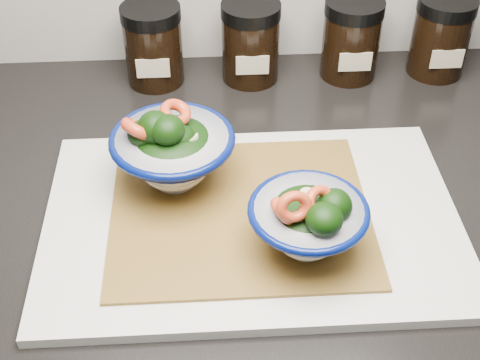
{
  "coord_description": "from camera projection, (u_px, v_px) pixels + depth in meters",
  "views": [
    {
      "loc": [
        -0.15,
        0.87,
        1.42
      ],
      "look_at": [
        -0.12,
        1.39,
        0.96
      ],
      "focal_mm": 50.0,
      "sensor_mm": 36.0,
      "label": 1
    }
  ],
  "objects": [
    {
      "name": "countertop",
      "position": [
        335.0,
        196.0,
        0.8
      ],
      "size": [
        3.5,
        0.6,
        0.04
      ],
      "primitive_type": "cube",
      "color": "black",
      "rests_on": "cabinet"
    },
    {
      "name": "cutting_board",
      "position": [
        252.0,
        220.0,
        0.73
      ],
      "size": [
        0.45,
        0.3,
        0.01
      ],
      "primitive_type": "cube",
      "color": "silver",
      "rests_on": "countertop"
    },
    {
      "name": "bamboo_mat",
      "position": [
        240.0,
        212.0,
        0.73
      ],
      "size": [
        0.28,
        0.24,
        0.0
      ],
      "primitive_type": "cube",
      "color": "olive",
      "rests_on": "cutting_board"
    },
    {
      "name": "bowl_left",
      "position": [
        172.0,
        150.0,
        0.74
      ],
      "size": [
        0.14,
        0.14,
        0.1
      ],
      "rotation": [
        0.0,
        0.0,
        -0.01
      ],
      "color": "white",
      "rests_on": "bamboo_mat"
    },
    {
      "name": "bowl_right",
      "position": [
        309.0,
        221.0,
        0.66
      ],
      "size": [
        0.12,
        0.12,
        0.1
      ],
      "rotation": [
        0.0,
        0.0,
        0.36
      ],
      "color": "white",
      "rests_on": "bamboo_mat"
    },
    {
      "name": "spice_jar_a",
      "position": [
        153.0,
        45.0,
        0.92
      ],
      "size": [
        0.08,
        0.08,
        0.11
      ],
      "color": "black",
      "rests_on": "countertop"
    },
    {
      "name": "spice_jar_b",
      "position": [
        251.0,
        42.0,
        0.92
      ],
      "size": [
        0.08,
        0.08,
        0.11
      ],
      "color": "black",
      "rests_on": "countertop"
    },
    {
      "name": "spice_jar_c",
      "position": [
        351.0,
        39.0,
        0.93
      ],
      "size": [
        0.08,
        0.08,
        0.11
      ],
      "color": "black",
      "rests_on": "countertop"
    },
    {
      "name": "spice_jar_d",
      "position": [
        441.0,
        36.0,
        0.94
      ],
      "size": [
        0.08,
        0.08,
        0.11
      ],
      "color": "black",
      "rests_on": "countertop"
    }
  ]
}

